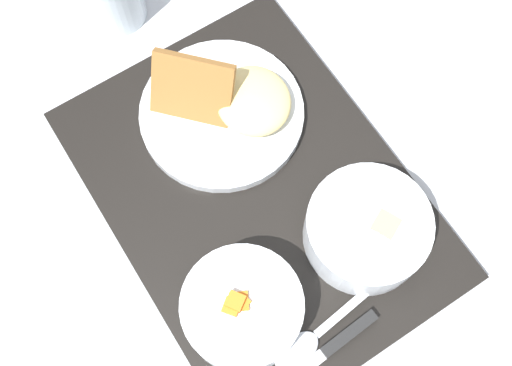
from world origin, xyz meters
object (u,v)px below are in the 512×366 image
bowl_soup (367,229)px  plate_main (227,108)px  knife (333,346)px  bowl_salad (243,309)px  spoon (313,337)px

bowl_soup → plate_main: bearing=16.6°
plate_main → knife: bearing=174.3°
plate_main → knife: size_ratio=1.19×
bowl_salad → spoon: 0.08m
plate_main → bowl_soup: bearing=-163.4°
bowl_salad → knife: bearing=-138.4°
bowl_soup → plate_main: (0.21, 0.06, -0.02)m
bowl_salad → spoon: (-0.06, -0.05, -0.03)m
spoon → knife: bearing=117.8°
knife → spoon: size_ratio=1.08×
bowl_salad → plate_main: size_ratio=0.64×
bowl_salad → knife: size_ratio=0.76×
bowl_soup → spoon: size_ratio=0.88×
bowl_soup → spoon: bearing=123.4°
knife → spoon: (0.02, 0.01, 0.00)m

